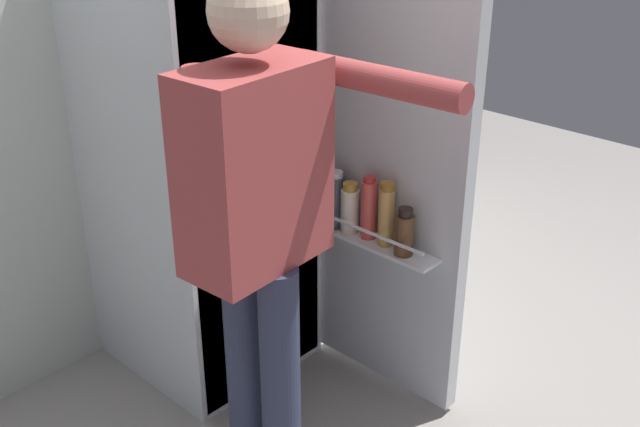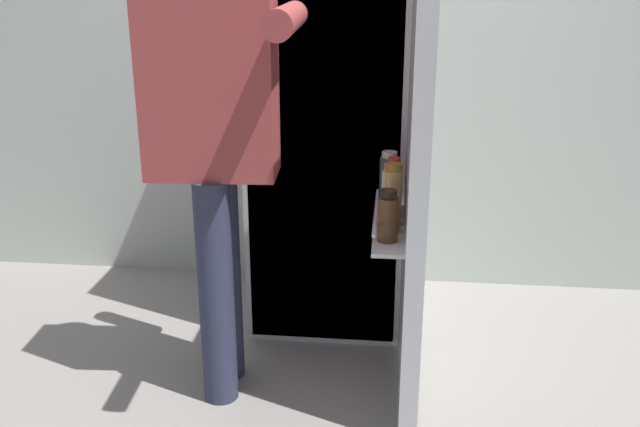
# 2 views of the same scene
# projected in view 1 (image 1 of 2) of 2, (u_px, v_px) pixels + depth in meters

# --- Properties ---
(ground_plane) EXTENTS (6.90, 6.90, 0.00)m
(ground_plane) POSITION_uv_depth(u_px,v_px,m) (314.00, 413.00, 2.80)
(ground_plane) COLOR gray
(kitchen_wall) EXTENTS (4.40, 0.10, 2.45)m
(kitchen_wall) POSITION_uv_depth(u_px,v_px,m) (126.00, 35.00, 2.86)
(kitchen_wall) COLOR beige
(kitchen_wall) RESTS_ON ground_plane
(refrigerator) EXTENTS (0.67, 1.27, 1.72)m
(refrigerator) POSITION_uv_depth(u_px,v_px,m) (213.00, 154.00, 2.77)
(refrigerator) COLOR silver
(refrigerator) RESTS_ON ground_plane
(person) EXTENTS (0.55, 0.71, 1.60)m
(person) POSITION_uv_depth(u_px,v_px,m) (259.00, 210.00, 2.13)
(person) COLOR #2D334C
(person) RESTS_ON ground_plane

